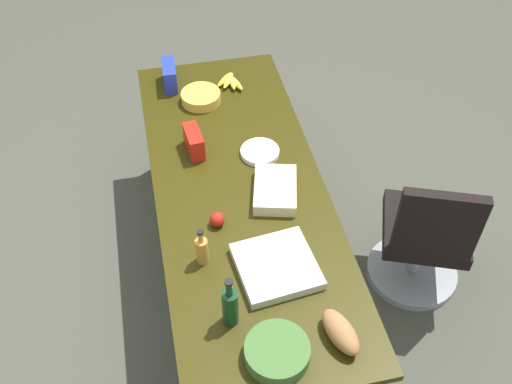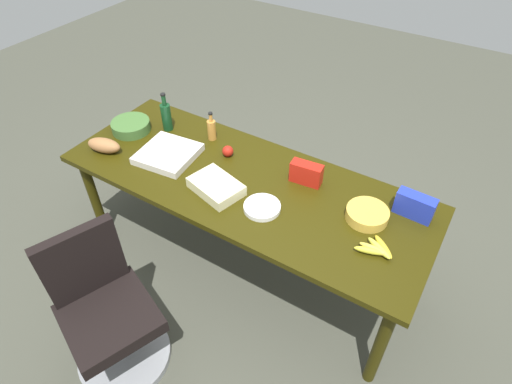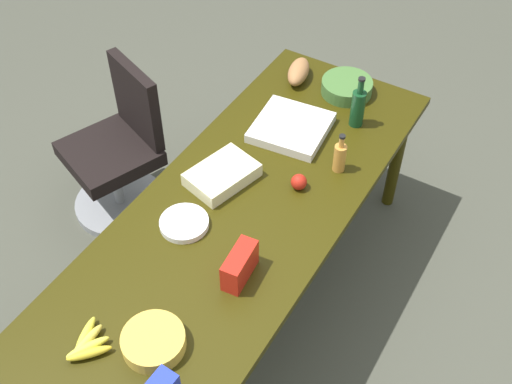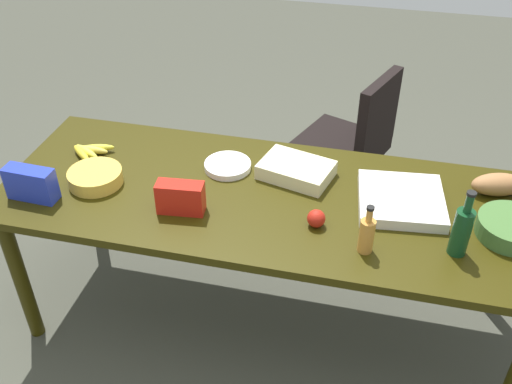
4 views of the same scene
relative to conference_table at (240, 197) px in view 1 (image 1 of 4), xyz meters
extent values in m
plane|color=#46473B|center=(0.00, 0.00, -0.72)|extent=(10.00, 10.00, 0.00)
cube|color=#2F2906|center=(0.00, 0.00, 0.06)|extent=(2.41, 0.91, 0.04)
cylinder|color=#2F2906|center=(-1.12, -0.36, -0.34)|extent=(0.07, 0.07, 0.76)
cylinder|color=#2F2906|center=(-1.12, 0.36, -0.34)|extent=(0.07, 0.07, 0.76)
cylinder|color=gray|center=(0.22, 1.05, -0.69)|extent=(0.56, 0.56, 0.05)
cylinder|color=gray|center=(0.22, 1.05, -0.47)|extent=(0.06, 0.06, 0.40)
cube|color=black|center=(0.22, 1.05, -0.27)|extent=(0.62, 0.62, 0.09)
cube|color=black|center=(0.42, 0.97, 0.00)|extent=(0.21, 0.42, 0.46)
ellipsoid|color=yellow|center=(-0.94, 0.09, 0.10)|extent=(0.15, 0.14, 0.04)
ellipsoid|color=#DAD840|center=(-0.93, 0.11, 0.10)|extent=(0.17, 0.11, 0.04)
ellipsoid|color=gold|center=(-0.91, 0.13, 0.10)|extent=(0.17, 0.04, 0.04)
ellipsoid|color=yellow|center=(-0.90, 0.15, 0.10)|extent=(0.17, 0.08, 0.04)
cylinder|color=#416B31|center=(1.01, -0.04, 0.12)|extent=(0.33, 0.33, 0.08)
cylinder|color=gold|center=(-0.78, -0.09, 0.11)|extent=(0.24, 0.24, 0.06)
cylinder|color=#123C1D|center=(0.79, -0.19, 0.18)|extent=(0.08, 0.08, 0.20)
cylinder|color=#123C1D|center=(0.79, -0.19, 0.32)|extent=(0.03, 0.03, 0.08)
cylinder|color=black|center=(0.79, -0.19, 0.36)|extent=(0.04, 0.04, 0.01)
cube|color=#2336BC|center=(-1.00, -0.25, 0.15)|extent=(0.22, 0.09, 0.15)
cube|color=silver|center=(0.57, 0.07, 0.10)|extent=(0.40, 0.40, 0.05)
sphere|color=#AF1F12|center=(0.24, -0.16, 0.12)|extent=(0.09, 0.09, 0.08)
cube|color=red|center=(-0.34, -0.19, 0.15)|extent=(0.21, 0.10, 0.14)
cube|color=beige|center=(0.09, 0.17, 0.11)|extent=(0.37, 0.29, 0.07)
cylinder|color=#C68537|center=(0.44, -0.27, 0.15)|extent=(0.07, 0.07, 0.15)
cylinder|color=#C68537|center=(0.44, -0.27, 0.25)|extent=(0.03, 0.03, 0.06)
cylinder|color=black|center=(0.44, -0.27, 0.29)|extent=(0.03, 0.03, 0.01)
cylinder|color=white|center=(-0.23, 0.16, 0.09)|extent=(0.26, 0.26, 0.03)
ellipsoid|color=#9F6B3E|center=(0.98, 0.25, 0.13)|extent=(0.26, 0.17, 0.10)
camera|label=1|loc=(2.18, -0.38, 2.35)|focal=41.57mm
camera|label=2|loc=(-1.16, 1.72, 1.85)|focal=30.11mm
camera|label=3|loc=(-1.65, -1.06, 2.24)|focal=44.78mm
camera|label=4|loc=(0.43, -2.03, 1.62)|focal=40.94mm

